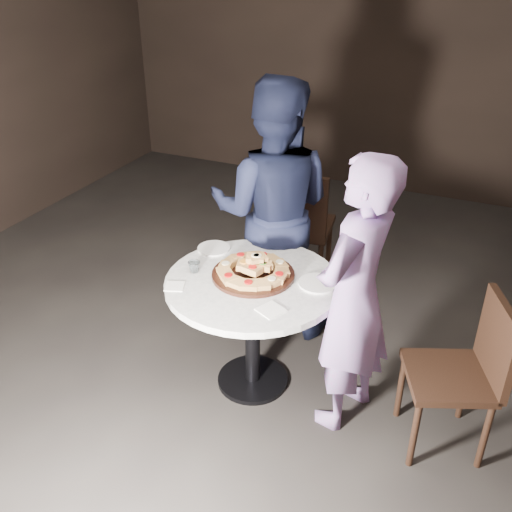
# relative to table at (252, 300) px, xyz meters

# --- Properties ---
(floor) EXTENTS (7.00, 7.00, 0.00)m
(floor) POSITION_rel_table_xyz_m (-0.06, 0.02, -0.61)
(floor) COLOR black
(floor) RESTS_ON ground
(table) EXTENTS (1.28, 1.28, 0.75)m
(table) POSITION_rel_table_xyz_m (0.00, 0.00, 0.00)
(table) COLOR black
(table) RESTS_ON ground
(serving_board) EXTENTS (0.51, 0.51, 0.02)m
(serving_board) POSITION_rel_table_xyz_m (-0.01, 0.04, 0.15)
(serving_board) COLOR black
(serving_board) RESTS_ON table
(focaccia_pile) EXTENTS (0.42, 0.42, 0.11)m
(focaccia_pile) POSITION_rel_table_xyz_m (-0.01, 0.04, 0.19)
(focaccia_pile) COLOR #BB8748
(focaccia_pile) RESTS_ON serving_board
(plate_left) EXTENTS (0.26, 0.26, 0.01)m
(plate_left) POSITION_rel_table_xyz_m (-0.37, 0.24, 0.15)
(plate_left) COLOR white
(plate_left) RESTS_ON table
(plate_right) EXTENTS (0.22, 0.22, 0.01)m
(plate_right) POSITION_rel_table_xyz_m (0.35, 0.11, 0.15)
(plate_right) COLOR white
(plate_right) RESTS_ON table
(water_glass) EXTENTS (0.08, 0.08, 0.07)m
(water_glass) POSITION_rel_table_xyz_m (-0.35, -0.06, 0.17)
(water_glass) COLOR silver
(water_glass) RESTS_ON table
(napkin_near) EXTENTS (0.13, 0.13, 0.01)m
(napkin_near) POSITION_rel_table_xyz_m (-0.37, -0.24, 0.14)
(napkin_near) COLOR white
(napkin_near) RESTS_ON table
(napkin_far) EXTENTS (0.17, 0.17, 0.01)m
(napkin_far) POSITION_rel_table_xyz_m (0.21, -0.24, 0.14)
(napkin_far) COLOR white
(napkin_far) RESTS_ON table
(chair_far) EXTENTS (0.53, 0.55, 1.00)m
(chair_far) POSITION_rel_table_xyz_m (-0.14, 1.15, -0.03)
(chair_far) COLOR black
(chair_far) RESTS_ON ground
(chair_right) EXTENTS (0.57, 0.55, 0.90)m
(chair_right) POSITION_rel_table_xyz_m (1.21, 0.02, -0.09)
(chair_right) COLOR black
(chair_right) RESTS_ON ground
(diner_navy) EXTENTS (0.99, 0.85, 1.75)m
(diner_navy) POSITION_rel_table_xyz_m (-0.16, 0.66, 0.27)
(diner_navy) COLOR black
(diner_navy) RESTS_ON ground
(diner_teal) EXTENTS (0.52, 0.66, 1.59)m
(diner_teal) POSITION_rel_table_xyz_m (0.59, -0.02, 0.19)
(diner_teal) COLOR #8369A5
(diner_teal) RESTS_ON ground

